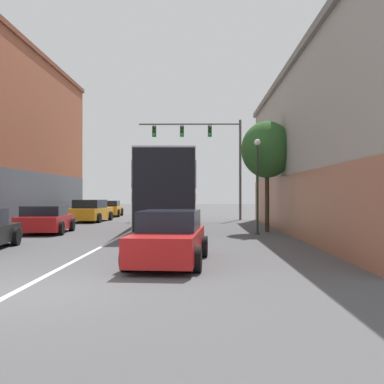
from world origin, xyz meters
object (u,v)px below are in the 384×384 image
object	(u,v)px
parked_car_left_near	(45,220)
street_lamp	(257,181)
hatchback_foreground	(169,238)
parked_car_left_far	(108,209)
parked_car_left_distant	(91,211)
traffic_signal_gantry	(208,146)
bus	(168,189)
street_tree_near	(267,150)

from	to	relation	value
parked_car_left_near	street_lamp	size ratio (longest dim) A/B	0.90
hatchback_foreground	parked_car_left_far	bearing A→B (deg)	18.96
parked_car_left_near	parked_car_left_distant	distance (m)	9.17
traffic_signal_gantry	street_lamp	world-z (taller)	traffic_signal_gantry
bus	parked_car_left_far	size ratio (longest dim) A/B	2.69
bus	parked_car_left_distant	world-z (taller)	bus
parked_car_left_far	hatchback_foreground	bearing A→B (deg)	-168.85
hatchback_foreground	traffic_signal_gantry	xyz separation A→B (m)	(1.38, 20.70, 4.69)
parked_car_left_far	street_lamp	bearing A→B (deg)	-152.67
bus	traffic_signal_gantry	size ratio (longest dim) A/B	1.57
parked_car_left_distant	street_lamp	size ratio (longest dim) A/B	1.09
hatchback_foreground	parked_car_left_distant	xyz separation A→B (m)	(-6.59, 18.33, 0.04)
bus	street_tree_near	world-z (taller)	street_tree_near
bus	parked_car_left_near	world-z (taller)	bus
parked_car_left_near	bus	bearing A→B (deg)	-70.58
bus	parked_car_left_far	xyz separation A→B (m)	(-6.03, 14.10, -1.47)
parked_car_left_far	traffic_signal_gantry	distance (m)	10.80
bus	street_tree_near	distance (m)	5.56
traffic_signal_gantry	parked_car_left_far	bearing A→B (deg)	148.76
hatchback_foreground	street_lamp	bearing A→B (deg)	-17.73
parked_car_left_near	traffic_signal_gantry	size ratio (longest dim) A/B	0.53
parked_car_left_far	parked_car_left_distant	size ratio (longest dim) A/B	0.92
street_lamp	parked_car_left_near	bearing A→B (deg)	177.11
hatchback_foreground	street_tree_near	distance (m)	11.35
traffic_signal_gantry	street_tree_near	size ratio (longest dim) A/B	1.38
parked_car_left_near	parked_car_left_far	size ratio (longest dim) A/B	0.90
hatchback_foreground	parked_car_left_near	size ratio (longest dim) A/B	1.11
hatchback_foreground	parked_car_left_far	size ratio (longest dim) A/B	1.00
bus	parked_car_left_distant	xyz separation A→B (m)	(-5.69, 6.69, -1.40)
bus	hatchback_foreground	bearing A→B (deg)	-178.23
street_lamp	parked_car_left_distant	bearing A→B (deg)	136.04
bus	street_lamp	distance (m)	5.27
bus	traffic_signal_gantry	distance (m)	9.89
bus	hatchback_foreground	size ratio (longest dim) A/B	2.69
parked_car_left_distant	street_lamp	world-z (taller)	street_lamp
parked_car_left_near	street_tree_near	xyz separation A→B (m)	(10.58, 0.89, 3.38)
parked_car_left_distant	traffic_signal_gantry	distance (m)	9.53
bus	parked_car_left_far	distance (m)	15.40
parked_car_left_near	parked_car_left_distant	xyz separation A→B (m)	(-0.09, 9.16, 0.08)
bus	street_lamp	size ratio (longest dim) A/B	2.69
parked_car_left_far	parked_car_left_distant	world-z (taller)	parked_car_left_distant
bus	street_lamp	bearing A→B (deg)	-127.16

